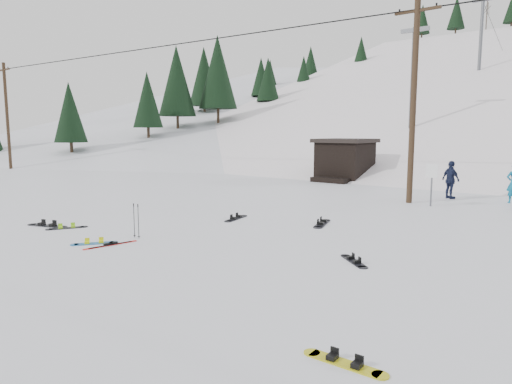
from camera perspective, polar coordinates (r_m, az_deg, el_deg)
The scene contains 19 objects.
ground at distance 11.85m, azimuth -16.78°, elevation -8.53°, with size 200.00×200.00×0.00m, color silver.
ridge_left at distance 72.27m, azimuth -0.95°, elevation -3.77°, with size 34.00×85.00×38.00m, color silver.
treeline_left at distance 63.63m, azimuth -4.22°, elevation 4.65°, with size 20.00×64.00×10.00m, color black, non-canonical shape.
utility_pole at distance 21.72m, azimuth 19.09°, elevation 11.02°, with size 2.00×0.26×9.00m.
utility_pole_left at distance 44.98m, azimuth -28.68°, elevation 8.52°, with size 2.00×0.26×9.00m.
trail_sign at distance 21.01m, azimuth 21.11°, elevation 1.75°, with size 0.50×0.09×1.85m.
lift_hut at distance 30.94m, azimuth 11.01°, elevation 4.00°, with size 3.40×4.10×2.75m.
lift_tower_near at distance 39.04m, azimuth 19.06°, elevation 13.99°, with size 2.20×0.36×8.00m.
lift_tower_mid at distance 58.99m, azimuth 26.35°, elevation 17.70°, with size 2.20×0.36×8.00m.
hero_snowboard at distance 14.05m, azimuth -19.57°, elevation -6.03°, with size 0.85×1.13×0.09m.
hero_skis at distance 13.71m, azimuth -17.71°, elevation -6.28°, with size 0.36×1.58×0.08m.
ski_poles at distance 14.36m, azimuth -14.75°, elevation -3.45°, with size 0.29×0.08×1.05m.
board_scatter_a at distance 17.22m, azimuth -24.64°, elevation -3.81°, with size 1.56×0.74×0.11m.
board_scatter_b at distance 16.98m, azimuth -2.51°, elevation -3.28°, with size 0.55×1.46×0.10m.
board_scatter_c at distance 16.58m, azimuth -22.57°, elevation -4.14°, with size 0.76×1.21×0.09m.
board_scatter_d at distance 11.74m, azimuth 12.12°, elevation -8.41°, with size 1.06×0.91×0.09m.
board_scatter_e at distance 6.90m, azimuth 11.00°, elevation -20.21°, with size 1.28×0.28×0.09m.
board_scatter_f at distance 16.17m, azimuth 8.25°, elevation -3.89°, with size 0.75×1.61×0.12m.
skier_navy at distance 23.83m, azimuth 23.17°, elevation 1.41°, with size 1.07×0.45×1.83m, color #151C36.
Camera 1 is at (9.48, -6.34, 3.22)m, focal length 32.00 mm.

